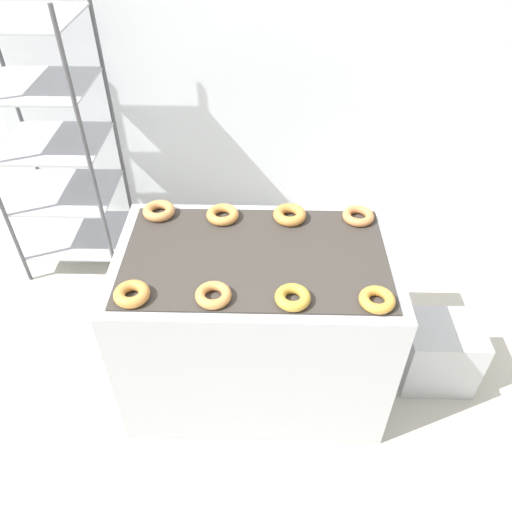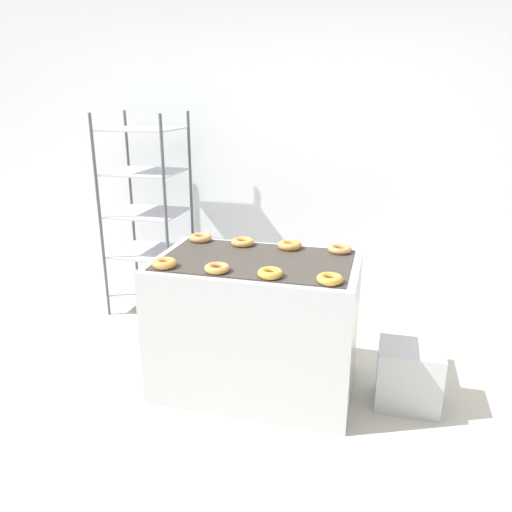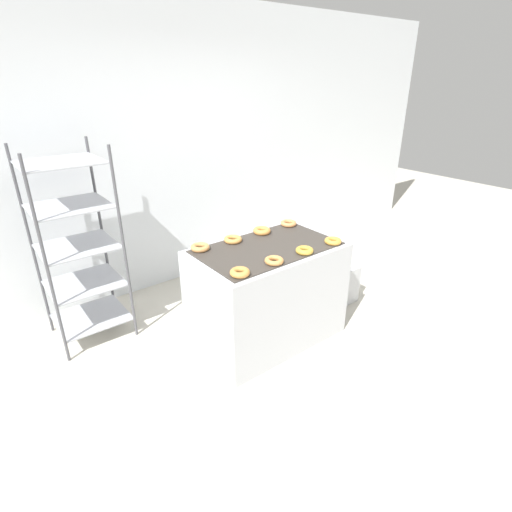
# 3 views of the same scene
# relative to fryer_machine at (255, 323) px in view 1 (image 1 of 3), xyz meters

# --- Properties ---
(ground_plane) EXTENTS (14.00, 14.00, 0.00)m
(ground_plane) POSITION_rel_fryer_machine_xyz_m (-0.00, -0.62, -0.43)
(ground_plane) COLOR beige
(wall_back) EXTENTS (8.00, 0.05, 2.80)m
(wall_back) POSITION_rel_fryer_machine_xyz_m (-0.00, 1.50, 0.97)
(wall_back) COLOR silver
(wall_back) RESTS_ON ground_plane
(fryer_machine) EXTENTS (1.21, 0.75, 0.86)m
(fryer_machine) POSITION_rel_fryer_machine_xyz_m (0.00, 0.00, 0.00)
(fryer_machine) COLOR #B7BABF
(fryer_machine) RESTS_ON ground_plane
(baking_rack_cart) EXTENTS (0.60, 0.55, 1.66)m
(baking_rack_cart) POSITION_rel_fryer_machine_xyz_m (-1.19, 0.99, 0.41)
(baking_rack_cart) COLOR #4C4C51
(baking_rack_cart) RESTS_ON ground_plane
(glaze_bin) EXTENTS (0.37, 0.29, 0.38)m
(glaze_bin) POSITION_rel_fryer_machine_xyz_m (0.93, 0.03, -0.24)
(glaze_bin) COLOR #B7BABF
(glaze_bin) RESTS_ON ground_plane
(donut_near_left) EXTENTS (0.14, 0.14, 0.04)m
(donut_near_left) POSITION_rel_fryer_machine_xyz_m (-0.47, -0.27, 0.45)
(donut_near_left) COLOR #CA863E
(donut_near_left) RESTS_ON fryer_machine
(donut_near_midleft) EXTENTS (0.14, 0.14, 0.04)m
(donut_near_midleft) POSITION_rel_fryer_machine_xyz_m (-0.15, -0.26, 0.45)
(donut_near_midleft) COLOR #CD8847
(donut_near_midleft) RESTS_ON fryer_machine
(donut_near_midright) EXTENTS (0.14, 0.14, 0.04)m
(donut_near_midright) POSITION_rel_fryer_machine_xyz_m (0.15, -0.27, 0.45)
(donut_near_midright) COLOR gold
(donut_near_midright) RESTS_ON fryer_machine
(donut_near_right) EXTENTS (0.14, 0.14, 0.04)m
(donut_near_right) POSITION_rel_fryer_machine_xyz_m (0.47, -0.27, 0.45)
(donut_near_right) COLOR gold
(donut_near_right) RESTS_ON fryer_machine
(donut_far_left) EXTENTS (0.15, 0.15, 0.04)m
(donut_far_left) POSITION_rel_fryer_machine_xyz_m (-0.46, 0.28, 0.45)
(donut_far_left) COLOR #C9884C
(donut_far_left) RESTS_ON fryer_machine
(donut_far_midleft) EXTENTS (0.15, 0.15, 0.04)m
(donut_far_midleft) POSITION_rel_fryer_machine_xyz_m (-0.16, 0.26, 0.45)
(donut_far_midleft) COLOR #D18D45
(donut_far_midleft) RESTS_ON fryer_machine
(donut_far_midright) EXTENTS (0.15, 0.15, 0.05)m
(donut_far_midright) POSITION_rel_fryer_machine_xyz_m (0.15, 0.26, 0.45)
(donut_far_midright) COLOR #D38940
(donut_far_midright) RESTS_ON fryer_machine
(donut_far_right) EXTENTS (0.15, 0.15, 0.04)m
(donut_far_right) POSITION_rel_fryer_machine_xyz_m (0.47, 0.27, 0.45)
(donut_far_right) COLOR #CF844B
(donut_far_right) RESTS_ON fryer_machine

